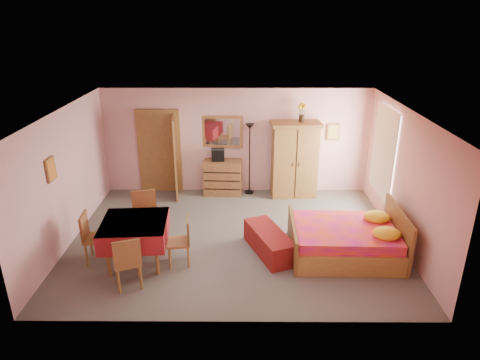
{
  "coord_description": "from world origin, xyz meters",
  "views": [
    {
      "loc": [
        0.15,
        -7.61,
        4.3
      ],
      "look_at": [
        0.1,
        0.3,
        1.15
      ],
      "focal_mm": 32.0,
      "sensor_mm": 36.0,
      "label": 1
    }
  ],
  "objects_px": {
    "sunflower_vase": "(302,112)",
    "bed": "(345,232)",
    "bench": "(269,242)",
    "dining_table": "(136,242)",
    "chair_south": "(127,261)",
    "wall_mirror": "(223,132)",
    "chest_of_drawers": "(223,177)",
    "chair_north": "(146,219)",
    "wardrobe": "(294,160)",
    "stereo": "(218,155)",
    "chair_east": "(178,242)",
    "floor_lamp": "(250,159)",
    "chair_west": "(97,237)"
  },
  "relations": [
    {
      "from": "stereo",
      "to": "chair_east",
      "type": "relative_size",
      "value": 0.35
    },
    {
      "from": "wardrobe",
      "to": "sunflower_vase",
      "type": "bearing_deg",
      "value": 20.21
    },
    {
      "from": "bench",
      "to": "wardrobe",
      "type": "bearing_deg",
      "value": 74.48
    },
    {
      "from": "bench",
      "to": "chair_south",
      "type": "distance_m",
      "value": 2.63
    },
    {
      "from": "chair_north",
      "to": "stereo",
      "type": "bearing_deg",
      "value": -131.47
    },
    {
      "from": "chest_of_drawers",
      "to": "chair_north",
      "type": "height_order",
      "value": "chair_north"
    },
    {
      "from": "dining_table",
      "to": "chair_south",
      "type": "height_order",
      "value": "chair_south"
    },
    {
      "from": "bed",
      "to": "chair_east",
      "type": "relative_size",
      "value": 2.26
    },
    {
      "from": "sunflower_vase",
      "to": "chair_east",
      "type": "height_order",
      "value": "sunflower_vase"
    },
    {
      "from": "sunflower_vase",
      "to": "dining_table",
      "type": "xyz_separation_m",
      "value": [
        -3.3,
        -3.13,
        -1.66
      ]
    },
    {
      "from": "bed",
      "to": "bench",
      "type": "bearing_deg",
      "value": 179.48
    },
    {
      "from": "sunflower_vase",
      "to": "bed",
      "type": "xyz_separation_m",
      "value": [
        0.52,
        -2.83,
        -1.61
      ]
    },
    {
      "from": "wall_mirror",
      "to": "dining_table",
      "type": "relative_size",
      "value": 0.88
    },
    {
      "from": "bench",
      "to": "chair_north",
      "type": "distance_m",
      "value": 2.44
    },
    {
      "from": "wardrobe",
      "to": "sunflower_vase",
      "type": "distance_m",
      "value": 1.16
    },
    {
      "from": "chest_of_drawers",
      "to": "chair_north",
      "type": "bearing_deg",
      "value": -117.1
    },
    {
      "from": "floor_lamp",
      "to": "dining_table",
      "type": "height_order",
      "value": "floor_lamp"
    },
    {
      "from": "floor_lamp",
      "to": "chair_east",
      "type": "xyz_separation_m",
      "value": [
        -1.32,
        -3.25,
        -0.44
      ]
    },
    {
      "from": "chair_west",
      "to": "sunflower_vase",
      "type": "bearing_deg",
      "value": 122.29
    },
    {
      "from": "bed",
      "to": "chair_west",
      "type": "distance_m",
      "value": 4.55
    },
    {
      "from": "chair_south",
      "to": "chair_east",
      "type": "bearing_deg",
      "value": 22.17
    },
    {
      "from": "chair_south",
      "to": "chest_of_drawers",
      "type": "bearing_deg",
      "value": 49.89
    },
    {
      "from": "chair_south",
      "to": "chair_north",
      "type": "relative_size",
      "value": 0.93
    },
    {
      "from": "chair_south",
      "to": "chair_north",
      "type": "distance_m",
      "value": 1.43
    },
    {
      "from": "sunflower_vase",
      "to": "bed",
      "type": "height_order",
      "value": "sunflower_vase"
    },
    {
      "from": "stereo",
      "to": "chair_west",
      "type": "distance_m",
      "value": 3.77
    },
    {
      "from": "wardrobe",
      "to": "chair_west",
      "type": "bearing_deg",
      "value": -145.7
    },
    {
      "from": "sunflower_vase",
      "to": "bed",
      "type": "bearing_deg",
      "value": -79.56
    },
    {
      "from": "chest_of_drawers",
      "to": "chair_west",
      "type": "relative_size",
      "value": 0.97
    },
    {
      "from": "stereo",
      "to": "wardrobe",
      "type": "distance_m",
      "value": 1.87
    },
    {
      "from": "chair_south",
      "to": "chair_north",
      "type": "bearing_deg",
      "value": 69.78
    },
    {
      "from": "chest_of_drawers",
      "to": "chair_south",
      "type": "relative_size",
      "value": 0.97
    },
    {
      "from": "sunflower_vase",
      "to": "chair_south",
      "type": "relative_size",
      "value": 0.47
    },
    {
      "from": "wall_mirror",
      "to": "wardrobe",
      "type": "relative_size",
      "value": 0.54
    },
    {
      "from": "stereo",
      "to": "wardrobe",
      "type": "bearing_deg",
      "value": -3.32
    },
    {
      "from": "chair_south",
      "to": "wall_mirror",
      "type": "bearing_deg",
      "value": 50.84
    },
    {
      "from": "dining_table",
      "to": "sunflower_vase",
      "type": "bearing_deg",
      "value": 43.54
    },
    {
      "from": "chest_of_drawers",
      "to": "bed",
      "type": "xyz_separation_m",
      "value": [
        2.39,
        -2.86,
        0.03
      ]
    },
    {
      "from": "sunflower_vase",
      "to": "stereo",
      "type": "bearing_deg",
      "value": 178.46
    },
    {
      "from": "sunflower_vase",
      "to": "chair_south",
      "type": "xyz_separation_m",
      "value": [
        -3.27,
        -3.84,
        -1.6
      ]
    },
    {
      "from": "sunflower_vase",
      "to": "chair_south",
      "type": "height_order",
      "value": "sunflower_vase"
    },
    {
      "from": "dining_table",
      "to": "chair_east",
      "type": "height_order",
      "value": "chair_east"
    },
    {
      "from": "dining_table",
      "to": "chair_south",
      "type": "relative_size",
      "value": 1.19
    },
    {
      "from": "sunflower_vase",
      "to": "chair_east",
      "type": "relative_size",
      "value": 0.5
    },
    {
      "from": "wall_mirror",
      "to": "sunflower_vase",
      "type": "xyz_separation_m",
      "value": [
        1.87,
        -0.24,
        0.53
      ]
    },
    {
      "from": "wardrobe",
      "to": "dining_table",
      "type": "xyz_separation_m",
      "value": [
        -3.17,
        -3.08,
        -0.51
      ]
    },
    {
      "from": "wall_mirror",
      "to": "dining_table",
      "type": "height_order",
      "value": "wall_mirror"
    },
    {
      "from": "bed",
      "to": "bench",
      "type": "distance_m",
      "value": 1.42
    },
    {
      "from": "dining_table",
      "to": "chair_east",
      "type": "bearing_deg",
      "value": -2.28
    },
    {
      "from": "wardrobe",
      "to": "dining_table",
      "type": "relative_size",
      "value": 1.63
    }
  ]
}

